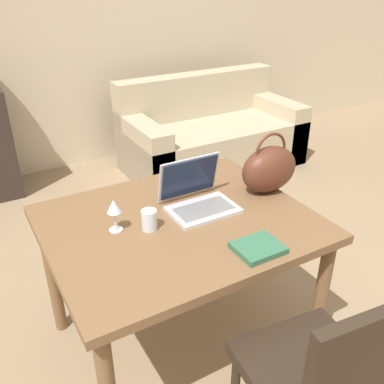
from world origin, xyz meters
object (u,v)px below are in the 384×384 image
Objects in this scene: chair at (327,376)px; drinking_glass at (149,220)px; handbag at (269,169)px; laptop at (196,194)px; wine_glass at (114,208)px; couch at (211,136)px.

chair is 0.87m from drinking_glass.
chair is at bearing -115.32° from handbag.
laptop is at bearing 173.27° from handbag.
wine_glass is at bearing 177.69° from handbag.
drinking_glass is 0.30× the size of handbag.
chair is at bearing -71.81° from drinking_glass.
chair is at bearing -90.68° from laptop.
handbag is (-0.80, -1.78, 0.56)m from couch.
chair is 0.91m from laptop.
couch is 11.24× the size of wine_glass.
laptop is 0.28m from drinking_glass.
handbag reaches higher than wine_glass.
chair is 0.99m from wine_glass.
chair is 10.19× the size of drinking_glass.
wine_glass is at bearing -131.98° from couch.
laptop is 0.38m from handbag.
chair is at bearing -65.61° from wine_glass.
chair is 2.99× the size of laptop.
drinking_glass is 0.15m from wine_glass.
laptop is at bearing -124.18° from couch.
drinking_glass is 0.65m from handbag.
drinking_glass is at bearing 114.43° from chair.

